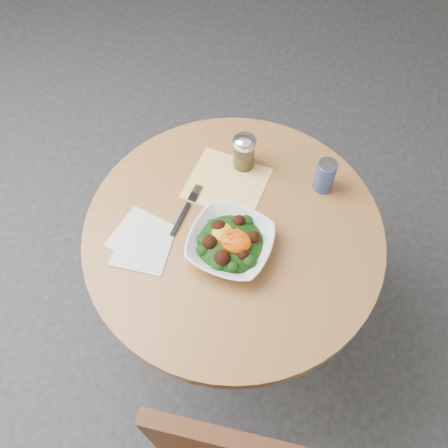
# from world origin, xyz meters

# --- Properties ---
(ground) EXTENTS (6.00, 6.00, 0.00)m
(ground) POSITION_xyz_m (0.00, 0.00, 0.00)
(ground) COLOR #2A292C
(ground) RESTS_ON ground
(table) EXTENTS (0.90, 0.90, 0.75)m
(table) POSITION_xyz_m (0.00, 0.00, 0.55)
(table) COLOR black
(table) RESTS_ON ground
(cloth_napkin) EXTENTS (0.26, 0.24, 0.00)m
(cloth_napkin) POSITION_xyz_m (-0.06, 0.16, 0.75)
(cloth_napkin) COLOR #F69F0C
(cloth_napkin) RESTS_ON table
(paper_napkins) EXTENTS (0.19, 0.21, 0.00)m
(paper_napkins) POSITION_xyz_m (-0.25, -0.10, 0.75)
(paper_napkins) COLOR silver
(paper_napkins) RESTS_ON table
(salad_bowl) EXTENTS (0.27, 0.27, 0.09)m
(salad_bowl) POSITION_xyz_m (0.01, -0.06, 0.78)
(salad_bowl) COLOR white
(salad_bowl) RESTS_ON table
(fork) EXTENTS (0.05, 0.20, 0.00)m
(fork) POSITION_xyz_m (-0.16, 0.04, 0.76)
(fork) COLOR black
(fork) RESTS_ON table
(spice_shaker) EXTENTS (0.07, 0.07, 0.13)m
(spice_shaker) POSITION_xyz_m (-0.03, 0.25, 0.81)
(spice_shaker) COLOR silver
(spice_shaker) RESTS_ON table
(beverage_can) EXTENTS (0.06, 0.06, 0.12)m
(beverage_can) POSITION_xyz_m (0.23, 0.23, 0.81)
(beverage_can) COLOR navy
(beverage_can) RESTS_ON table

